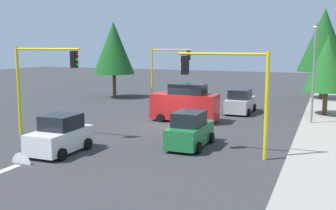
# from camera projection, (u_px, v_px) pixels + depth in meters

# --- Properties ---
(ground_plane) EXTENTS (120.00, 120.00, 0.00)m
(ground_plane) POSITION_uv_depth(u_px,v_px,m) (168.00, 126.00, 27.82)
(ground_plane) COLOR #353538
(sidewalk_kerb) EXTENTS (80.00, 4.00, 0.15)m
(sidewalk_kerb) POSITION_uv_depth(u_px,v_px,m) (331.00, 123.00, 28.51)
(sidewalk_kerb) COLOR gray
(sidewalk_kerb) RESTS_ON ground
(lane_arrow_near) EXTENTS (2.40, 1.10, 1.10)m
(lane_arrow_near) POSITION_uv_depth(u_px,v_px,m) (13.00, 167.00, 18.37)
(lane_arrow_near) COLOR silver
(lane_arrow_near) RESTS_ON ground
(traffic_signal_near_left) EXTENTS (0.36, 4.59, 5.25)m
(traffic_signal_near_left) POSITION_uv_depth(u_px,v_px,m) (229.00, 82.00, 19.68)
(traffic_signal_near_left) COLOR yellow
(traffic_signal_near_left) RESTS_ON ground
(traffic_signal_far_right) EXTENTS (0.36, 4.59, 5.22)m
(traffic_signal_far_right) POSITION_uv_depth(u_px,v_px,m) (168.00, 63.00, 42.19)
(traffic_signal_far_right) COLOR yellow
(traffic_signal_far_right) RESTS_ON ground
(traffic_signal_near_right) EXTENTS (0.36, 4.59, 5.45)m
(traffic_signal_near_right) POSITION_uv_depth(u_px,v_px,m) (42.00, 73.00, 23.84)
(traffic_signal_near_right) COLOR yellow
(traffic_signal_near_right) RESTS_ON ground
(street_lamp_curbside) EXTENTS (2.15, 0.28, 7.00)m
(street_lamp_curbside) POSITION_uv_depth(u_px,v_px,m) (314.00, 63.00, 27.08)
(street_lamp_curbside) COLOR slate
(street_lamp_curbside) RESTS_ON ground
(tree_opposite_side) EXTENTS (4.36, 4.36, 7.97)m
(tree_opposite_side) POSITION_uv_depth(u_px,v_px,m) (114.00, 48.00, 42.12)
(tree_opposite_side) COLOR brown
(tree_opposite_side) RESTS_ON ground
(tree_roadside_far) EXTENTS (4.98, 4.98, 9.15)m
(tree_roadside_far) POSITION_uv_depth(u_px,v_px,m) (324.00, 40.00, 39.93)
(tree_roadside_far) COLOR brown
(tree_roadside_far) RESTS_ON ground
(tree_roadside_mid) EXTENTS (3.47, 3.47, 6.31)m
(tree_roadside_mid) POSITION_uv_depth(u_px,v_px,m) (327.00, 64.00, 30.85)
(tree_roadside_mid) COLOR brown
(tree_roadside_mid) RESTS_ON ground
(delivery_van_red) EXTENTS (2.22, 4.80, 2.77)m
(delivery_van_red) POSITION_uv_depth(u_px,v_px,m) (185.00, 104.00, 29.26)
(delivery_van_red) COLOR red
(delivery_van_red) RESTS_ON ground
(car_white) EXTENTS (3.62, 2.12, 1.98)m
(car_white) POSITION_uv_depth(u_px,v_px,m) (60.00, 136.00, 20.73)
(car_white) COLOR white
(car_white) RESTS_ON ground
(car_green) EXTENTS (3.82, 1.96, 1.98)m
(car_green) POSITION_uv_depth(u_px,v_px,m) (190.00, 131.00, 21.91)
(car_green) COLOR #1E7238
(car_green) RESTS_ON ground
(car_silver) EXTENTS (4.17, 2.10, 1.98)m
(car_silver) POSITION_uv_depth(u_px,v_px,m) (240.00, 102.00, 32.92)
(car_silver) COLOR #B2B5BA
(car_silver) RESTS_ON ground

